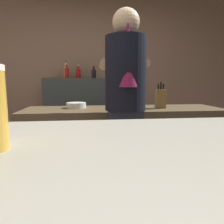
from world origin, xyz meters
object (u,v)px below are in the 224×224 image
Objects in this scene: mixing_bowl at (76,105)px; bottle_olive_oil at (78,73)px; knife_block at (161,98)px; bottle_vinegar at (94,73)px; chefs_knife at (144,108)px; bottle_hot_sauce at (66,72)px; bottle_soy at (67,73)px; bartender at (125,100)px.

mixing_bowl is 1.00× the size of bottle_olive_oil.
bottle_olive_oil is at bearing 90.90° from mixing_bowl.
bottle_vinegar reaches higher than knife_block.
bottle_olive_oil reaches higher than chefs_knife.
bottle_olive_oil reaches higher than knife_block.
chefs_knife is 1.25× the size of bottle_vinegar.
chefs_knife is (-0.18, -0.01, -0.10)m from knife_block.
bottle_hot_sauce is (-0.20, 0.01, 0.02)m from bottle_olive_oil.
bottle_vinegar is (0.23, 1.05, 0.38)m from mixing_bowl.
mixing_bowl is 0.97× the size of bottle_soy.
bottle_olive_oil is (-0.02, 1.16, 0.39)m from mixing_bowl.
bottle_olive_oil is at bearing 125.65° from knife_block.
bottle_soy is at bearing -178.54° from bottle_vinegar.
bartender is 9.15× the size of bottle_vinegar.
bottle_olive_oil is (-0.74, 1.29, 0.41)m from chefs_knife.
bottle_soy reaches higher than chefs_knife.
bottle_vinegar is (0.42, 0.01, -0.01)m from bottle_soy.
bottle_olive_oil is (-0.92, 1.28, 0.31)m from knife_block.
chefs_knife is 1.35m from bottle_vinegar.
mixing_bowl is at bearing 172.17° from knife_block.
bottle_vinegar is at bearing 9.93° from bartender.
mixing_bowl is at bearing -89.10° from bottle_olive_oil.
bartender is 0.62m from knife_block.
bottle_vinegar reaches higher than mixing_bowl.
bartender is 6.61× the size of bottle_hot_sauce.
bartender is at bearing -50.82° from mixing_bowl.
knife_block is at bearing -49.14° from bottle_hot_sauce.
bartender is 8.09× the size of bottle_soy.
chefs_knife is 1.55m from bottle_soy.
bartender is at bearing -68.98° from bottle_hot_sauce.
bottle_vinegar is at bearing -13.88° from bottle_hot_sauce.
chefs_knife is 0.90× the size of bottle_hot_sauce.
bottle_hot_sauce is at bearing 130.86° from knife_block.
bottle_soy is at bearing 142.43° from chefs_knife.
bottle_olive_oil is at bearing 134.47° from chefs_knife.
bottle_soy is 0.42m from bottle_vinegar.
bartender is 8.38× the size of mixing_bowl.
mixing_bowl is (-0.90, 0.12, -0.08)m from knife_block.
bottle_hot_sauce is (-0.21, 1.16, 0.41)m from mixing_bowl.
bottle_olive_oil reaches higher than bottle_vinegar.
bottle_vinegar is (-0.22, 1.60, 0.29)m from bartender.
knife_block is at bearing 18.48° from chefs_knife.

